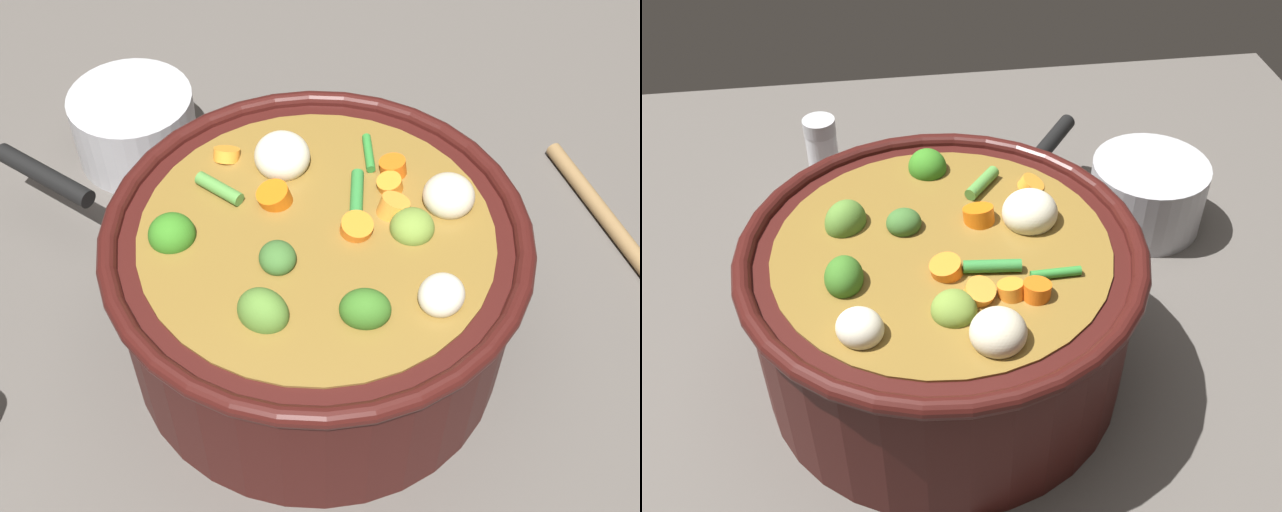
{
  "view_description": "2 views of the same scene",
  "coord_description": "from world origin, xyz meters",
  "views": [
    {
      "loc": [
        0.02,
        0.43,
        0.63
      ],
      "look_at": [
        -0.0,
        0.0,
        0.11
      ],
      "focal_mm": 48.22,
      "sensor_mm": 36.0,
      "label": 1
    },
    {
      "loc": [
        -0.46,
        0.05,
        0.54
      ],
      "look_at": [
        0.01,
        -0.02,
        0.12
      ],
      "focal_mm": 42.73,
      "sensor_mm": 36.0,
      "label": 2
    }
  ],
  "objects": [
    {
      "name": "small_saucepan",
      "position": [
        0.18,
        -0.24,
        0.04
      ],
      "size": [
        0.18,
        0.2,
        0.08
      ],
      "color": "#ADADB2",
      "rests_on": "ground_plane"
    },
    {
      "name": "salt_shaker",
      "position": [
        0.29,
        0.1,
        0.05
      ],
      "size": [
        0.04,
        0.04,
        0.09
      ],
      "color": "silver",
      "rests_on": "ground_plane"
    },
    {
      "name": "ground_plane",
      "position": [
        0.0,
        0.0,
        0.0
      ],
      "size": [
        1.1,
        1.1,
        0.0
      ],
      "primitive_type": "plane",
      "color": "#514C47"
    },
    {
      "name": "cooking_pot",
      "position": [
        -0.0,
        -0.0,
        0.08
      ],
      "size": [
        0.33,
        0.33,
        0.17
      ],
      "color": "#38110F",
      "rests_on": "ground_plane"
    }
  ]
}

